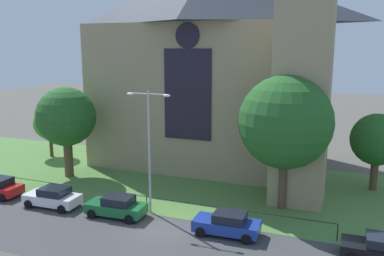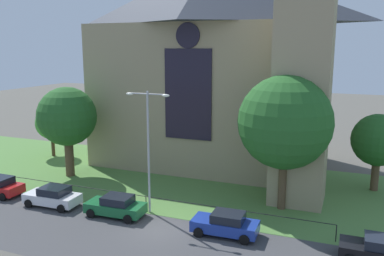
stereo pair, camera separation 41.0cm
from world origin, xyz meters
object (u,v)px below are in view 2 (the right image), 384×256
Objects in this scene: parked_car_black at (380,250)px; parked_car_blue at (226,224)px; church_building at (216,63)px; tree_right_far at (378,140)px; parked_car_white at (53,197)px; tree_left_far at (52,123)px; tree_left_near at (67,117)px; tree_right_near at (285,122)px; streetlamp_near at (148,137)px; parked_car_green at (116,206)px.

parked_car_blue is at bearing -0.97° from parked_car_black.
tree_right_far is (14.94, -2.54, -5.99)m from church_building.
tree_right_far is at bearing -152.47° from parked_car_white.
tree_left_far is 8.38m from tree_left_near.
parked_car_blue is at bearing -69.03° from church_building.
parked_car_blue is (17.17, -6.45, -4.83)m from tree_left_near.
tree_left_far reaches higher than parked_car_blue.
parked_car_black is (32.46, -11.75, -2.90)m from tree_left_far.
parked_car_white is (-7.75, -15.37, -9.53)m from church_building.
parked_car_blue is (23.48, -11.61, -2.90)m from tree_left_far.
tree_left_far is 32.62m from tree_right_far.
tree_right_near is at bearing -48.46° from church_building.
tree_left_near is at bearing -166.71° from tree_right_far.
tree_right_near reaches higher than tree_left_near.
streetlamp_near reaches higher than parked_car_blue.
tree_right_near is at bearing 25.54° from streetlamp_near.
streetlamp_near is 2.07× the size of parked_car_green.
tree_right_near reaches higher than tree_left_far.
parked_car_green is (15.35, -11.62, -2.90)m from tree_left_far.
church_building is at bearing 37.65° from tree_left_near.
parked_car_blue is (-2.56, -5.73, -5.78)m from tree_right_near.
church_building is at bearing 11.48° from tree_left_far.
streetlamp_near is at bearing -168.90° from parked_car_white.
tree_right_near is at bearing -153.98° from parked_car_green.
streetlamp_near reaches higher than parked_car_black.
tree_left_far is 19.47m from parked_car_green.
church_building is 18.86m from parked_car_blue.
parked_car_green is (-10.70, -5.73, -5.78)m from tree_right_near.
tree_right_far is 1.54× the size of parked_car_black.
streetlamp_near is 8.93m from parked_car_white.
tree_left_near is 1.96× the size of parked_car_blue.
parked_car_black is at bearing -19.90° from tree_left_far.
church_building reaches higher than parked_car_white.
tree_left_near is 1.28× the size of tree_right_far.
tree_left_near reaches higher than parked_car_blue.
tree_left_far is at bearing 149.66° from streetlamp_near.
parked_car_white is at bearing -61.49° from tree_left_near.
church_building is at bearing 88.23° from streetlamp_near.
tree_right_far reaches higher than parked_car_blue.
tree_left_near is at bearing -142.35° from church_building.
tree_right_far is at bearing -145.91° from parked_car_green.
streetlamp_near is (-0.42, -13.67, -4.70)m from church_building.
church_building reaches higher than parked_car_green.
church_building is 19.67m from parked_car_white.
tree_right_far reaches higher than parked_car_black.
tree_right_near is 1.53× the size of tree_right_far.
streetlamp_near is at bearing -15.46° from parked_car_blue.
tree_right_far is at bearing -9.65° from church_building.
parked_car_blue is at bearing 178.78° from parked_car_white.
parked_car_black is at bearing -6.24° from streetlamp_near.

